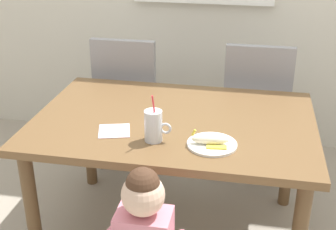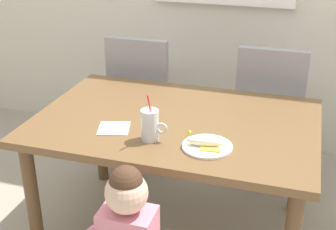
# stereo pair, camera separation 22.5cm
# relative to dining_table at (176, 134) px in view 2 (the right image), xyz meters

# --- Properties ---
(dining_table) EXTENTS (1.44, 0.98, 0.73)m
(dining_table) POSITION_rel_dining_table_xyz_m (0.00, 0.00, 0.00)
(dining_table) COLOR brown
(dining_table) RESTS_ON ground
(dining_chair_left) EXTENTS (0.44, 0.44, 0.96)m
(dining_chair_left) POSITION_rel_dining_table_xyz_m (-0.44, 0.70, -0.10)
(dining_chair_left) COLOR gray
(dining_chair_left) RESTS_ON ground
(dining_chair_right) EXTENTS (0.44, 0.45, 0.96)m
(dining_chair_right) POSITION_rel_dining_table_xyz_m (0.42, 0.73, -0.10)
(dining_chair_right) COLOR gray
(dining_chair_right) RESTS_ON ground
(milk_cup) EXTENTS (0.13, 0.09, 0.25)m
(milk_cup) POSITION_rel_dining_table_xyz_m (-0.05, -0.26, 0.16)
(milk_cup) COLOR silver
(milk_cup) RESTS_ON dining_table
(snack_plate) EXTENTS (0.23, 0.23, 0.01)m
(snack_plate) POSITION_rel_dining_table_xyz_m (0.22, -0.26, 0.10)
(snack_plate) COLOR white
(snack_plate) RESTS_ON dining_table
(peeled_banana) EXTENTS (0.17, 0.11, 0.07)m
(peeled_banana) POSITION_rel_dining_table_xyz_m (0.22, -0.27, 0.12)
(peeled_banana) COLOR #F4EAC6
(peeled_banana) RESTS_ON snack_plate
(paper_napkin) EXTENTS (0.19, 0.19, 0.00)m
(paper_napkin) POSITION_rel_dining_table_xyz_m (-0.26, -0.21, 0.09)
(paper_napkin) COLOR silver
(paper_napkin) RESTS_ON dining_table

